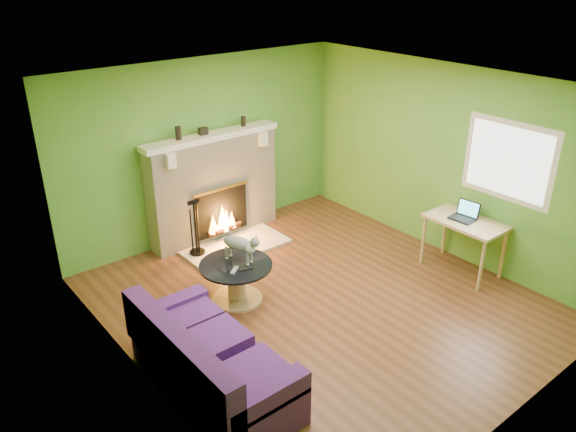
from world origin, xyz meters
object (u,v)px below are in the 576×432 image
desk (465,227)px  cat (238,247)px  sofa (208,364)px  coffee_table (236,279)px

desk → cat: bearing=153.0°
desk → cat: (-2.63, 1.34, 0.04)m
sofa → cat: cat is taller
sofa → coffee_table: (1.10, 1.14, -0.04)m
coffee_table → cat: 0.41m
sofa → cat: (1.18, 1.19, 0.36)m
sofa → desk: sofa is taller
sofa → coffee_table: 1.59m
coffee_table → cat: (0.08, 0.05, 0.40)m
sofa → desk: (3.81, -0.15, 0.32)m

